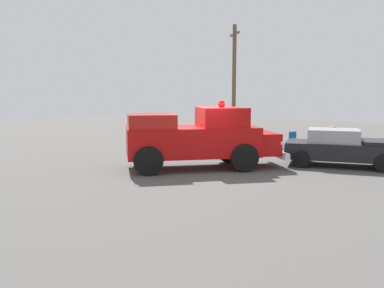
{
  "coord_description": "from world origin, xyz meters",
  "views": [
    {
      "loc": [
        12.6,
        7.16,
        2.83
      ],
      "look_at": [
        0.04,
        -0.56,
        0.94
      ],
      "focal_mm": 36.52,
      "sensor_mm": 36.0,
      "label": 1
    }
  ],
  "objects_px": {
    "vintage_fire_truck": "(198,137)",
    "spectator_seated": "(334,138)",
    "lawn_chair_spare": "(294,141)",
    "lawn_chair_near_truck": "(333,140)",
    "utility_pole": "(234,79)",
    "classic_hot_rod": "(342,148)"
  },
  "relations": [
    {
      "from": "vintage_fire_truck",
      "to": "lawn_chair_spare",
      "type": "distance_m",
      "value": 6.26
    },
    {
      "from": "vintage_fire_truck",
      "to": "lawn_chair_near_truck",
      "type": "xyz_separation_m",
      "value": [
        -7.34,
        3.44,
        -0.61
      ]
    },
    {
      "from": "lawn_chair_near_truck",
      "to": "spectator_seated",
      "type": "distance_m",
      "value": 0.17
    },
    {
      "from": "lawn_chair_spare",
      "to": "spectator_seated",
      "type": "xyz_separation_m",
      "value": [
        -1.3,
        1.57,
        0.11
      ]
    },
    {
      "from": "lawn_chair_near_truck",
      "to": "utility_pole",
      "type": "relative_size",
      "value": 0.14
    },
    {
      "from": "utility_pole",
      "to": "classic_hot_rod",
      "type": "bearing_deg",
      "value": 48.04
    },
    {
      "from": "vintage_fire_truck",
      "to": "classic_hot_rod",
      "type": "bearing_deg",
      "value": 125.69
    },
    {
      "from": "vintage_fire_truck",
      "to": "spectator_seated",
      "type": "distance_m",
      "value": 8.04
    },
    {
      "from": "vintage_fire_truck",
      "to": "utility_pole",
      "type": "bearing_deg",
      "value": -161.27
    },
    {
      "from": "spectator_seated",
      "to": "utility_pole",
      "type": "height_order",
      "value": "utility_pole"
    },
    {
      "from": "vintage_fire_truck",
      "to": "lawn_chair_near_truck",
      "type": "relative_size",
      "value": 5.73
    },
    {
      "from": "lawn_chair_spare",
      "to": "spectator_seated",
      "type": "relative_size",
      "value": 0.79
    },
    {
      "from": "vintage_fire_truck",
      "to": "lawn_chair_spare",
      "type": "bearing_deg",
      "value": 161.94
    },
    {
      "from": "lawn_chair_near_truck",
      "to": "spectator_seated",
      "type": "relative_size",
      "value": 0.79
    },
    {
      "from": "lawn_chair_near_truck",
      "to": "spectator_seated",
      "type": "height_order",
      "value": "spectator_seated"
    },
    {
      "from": "vintage_fire_truck",
      "to": "utility_pole",
      "type": "height_order",
      "value": "utility_pole"
    },
    {
      "from": "vintage_fire_truck",
      "to": "classic_hot_rod",
      "type": "xyz_separation_m",
      "value": [
        -3.32,
        4.63,
        -0.45
      ]
    },
    {
      "from": "vintage_fire_truck",
      "to": "lawn_chair_spare",
      "type": "relative_size",
      "value": 5.73
    },
    {
      "from": "classic_hot_rod",
      "to": "lawn_chair_near_truck",
      "type": "distance_m",
      "value": 4.19
    },
    {
      "from": "vintage_fire_truck",
      "to": "utility_pole",
      "type": "relative_size",
      "value": 0.8
    },
    {
      "from": "lawn_chair_near_truck",
      "to": "utility_pole",
      "type": "distance_m",
      "value": 8.49
    },
    {
      "from": "classic_hot_rod",
      "to": "spectator_seated",
      "type": "distance_m",
      "value": 4.06
    }
  ]
}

